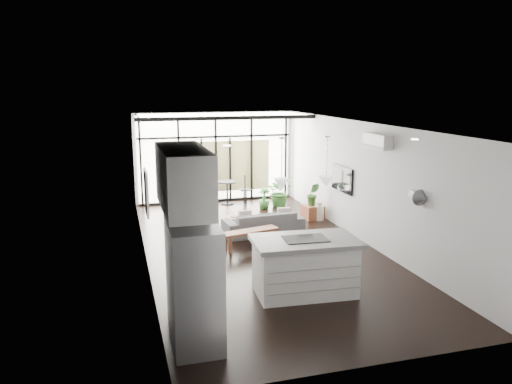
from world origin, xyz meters
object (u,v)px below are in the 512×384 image
island (305,266)px  fridge (195,289)px  console_bench (250,239)px  tv (342,179)px  milk_can (319,211)px  pouf (235,223)px  sofa (263,219)px

island → fridge: 2.55m
console_bench → tv: (2.65, 0.91, 1.09)m
island → tv: size_ratio=1.66×
fridge → milk_can: bearing=53.4°
pouf → sofa: bearing=-39.0°
sofa → console_bench: bearing=54.3°
fridge → pouf: 5.80m
milk_can → tv: size_ratio=0.46×
console_bench → milk_can: (2.44, 1.82, 0.04)m
island → sofa: bearing=88.6°
console_bench → pouf: 1.47m
sofa → pouf: (-0.60, 0.48, -0.20)m
pouf → tv: (2.66, -0.56, 1.11)m
pouf → milk_can: size_ratio=0.92×
fridge → sofa: bearing=63.7°
console_bench → sofa: bearing=44.8°
pouf → island: bearing=-86.1°
milk_can → island: bearing=-115.9°
sofa → pouf: 0.79m
island → milk_can: 4.97m
sofa → tv: 2.25m
island → console_bench: 2.67m
fridge → console_bench: size_ratio=1.32×
console_bench → pouf: (-0.00, 1.47, -0.03)m
island → milk_can: (2.17, 4.46, -0.25)m
console_bench → tv: tv is taller
island → sofa: island is taller
sofa → console_bench: 1.16m
island → fridge: fridge is taller
fridge → console_bench: 4.44m
island → console_bench: size_ratio=1.37×
island → pouf: bearing=97.5°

